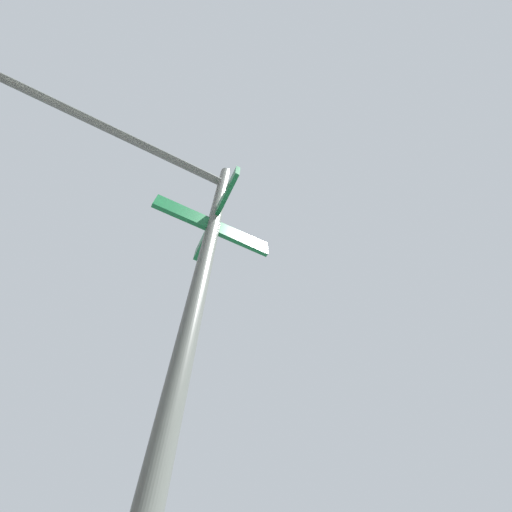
% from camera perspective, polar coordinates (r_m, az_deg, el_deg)
% --- Properties ---
extents(traffic_signal_near, '(2.15, 2.86, 5.74)m').
position_cam_1_polar(traffic_signal_near, '(3.08, -29.44, 12.02)').
color(traffic_signal_near, '#474C47').
rests_on(traffic_signal_near, ground_plane).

